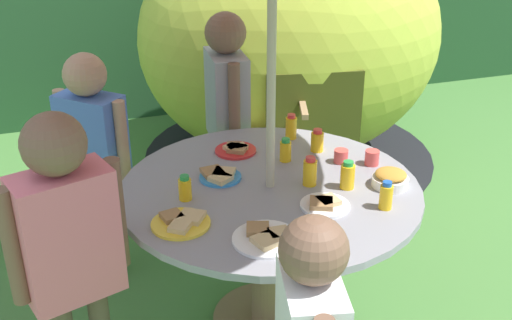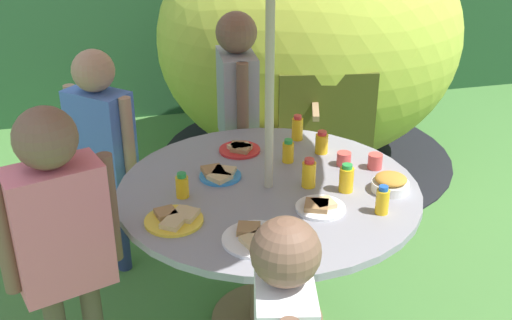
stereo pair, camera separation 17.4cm
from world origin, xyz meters
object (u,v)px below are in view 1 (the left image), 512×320
(juice_bottle_far_left, at_px, (317,141))
(plate_near_left, at_px, (220,176))
(child_in_grey_shirt, at_px, (227,98))
(juice_bottle_spot_a, at_px, (310,172))
(snack_bowl, at_px, (390,179))
(cup_near, at_px, (341,156))
(garden_table, at_px, (270,222))
(child_in_blue_shirt, at_px, (93,140))
(juice_bottle_spot_b, at_px, (386,196))
(cup_far, at_px, (372,158))
(plate_mid_left, at_px, (181,222))
(plate_back_edge, at_px, (325,204))
(dome_tent, at_px, (290,41))
(juice_bottle_far_right, at_px, (285,150))
(plate_near_right, at_px, (236,149))
(plate_center_back, at_px, (267,237))
(juice_bottle_center_front, at_px, (348,176))
(juice_bottle_front_edge, at_px, (291,127))
(wooden_chair, at_px, (264,117))
(child_in_pink_shirt, at_px, (68,236))
(juice_bottle_mid_right, at_px, (185,188))

(juice_bottle_far_left, bearing_deg, plate_near_left, -165.59)
(child_in_grey_shirt, relative_size, juice_bottle_spot_a, 9.94)
(snack_bowl, height_order, cup_near, snack_bowl)
(garden_table, bearing_deg, child_in_blue_shirt, 136.15)
(juice_bottle_spot_b, bearing_deg, juice_bottle_far_left, 94.15)
(garden_table, relative_size, cup_far, 18.82)
(garden_table, height_order, plate_mid_left, plate_mid_left)
(plate_back_edge, bearing_deg, garden_table, 122.05)
(garden_table, distance_m, child_in_grey_shirt, 0.90)
(cup_near, bearing_deg, plate_back_edge, -123.90)
(garden_table, height_order, juice_bottle_spot_b, juice_bottle_spot_b)
(dome_tent, height_order, juice_bottle_spot_a, dome_tent)
(child_in_blue_shirt, relative_size, juice_bottle_spot_b, 10.09)
(juice_bottle_far_right, relative_size, cup_far, 1.63)
(juice_bottle_far_left, xyz_separation_m, juice_bottle_spot_b, (0.04, -0.57, 0.00))
(dome_tent, height_order, plate_near_right, dome_tent)
(child_in_blue_shirt, bearing_deg, plate_center_back, -19.42)
(snack_bowl, distance_m, juice_bottle_center_front, 0.18)
(snack_bowl, bearing_deg, juice_bottle_front_edge, 109.84)
(garden_table, distance_m, plate_near_right, 0.42)
(wooden_chair, bearing_deg, plate_center_back, -90.91)
(child_in_pink_shirt, distance_m, plate_back_edge, 0.97)
(child_in_pink_shirt, height_order, juice_bottle_front_edge, child_in_pink_shirt)
(garden_table, height_order, snack_bowl, snack_bowl)
(cup_near, bearing_deg, snack_bowl, -70.05)
(child_in_grey_shirt, bearing_deg, child_in_pink_shirt, -34.35)
(plate_near_right, bearing_deg, dome_tent, 59.46)
(juice_bottle_far_right, xyz_separation_m, cup_near, (0.23, -0.09, -0.02))
(wooden_chair, bearing_deg, plate_near_right, -100.23)
(plate_near_right, relative_size, juice_bottle_far_right, 1.77)
(plate_near_right, bearing_deg, child_in_blue_shirt, 156.61)
(plate_back_edge, height_order, cup_far, cup_far)
(juice_bottle_far_right, distance_m, juice_bottle_spot_a, 0.25)
(child_in_grey_shirt, bearing_deg, snack_bowl, 26.23)
(plate_mid_left, distance_m, juice_bottle_mid_right, 0.20)
(wooden_chair, distance_m, plate_center_back, 1.59)
(plate_center_back, distance_m, cup_near, 0.73)
(wooden_chair, relative_size, child_in_grey_shirt, 0.79)
(plate_near_right, bearing_deg, juice_bottle_spot_a, -63.72)
(garden_table, xyz_separation_m, plate_back_edge, (0.15, -0.23, 0.19))
(dome_tent, xyz_separation_m, juice_bottle_far_left, (-0.42, -1.44, -0.08))
(dome_tent, xyz_separation_m, plate_near_right, (-0.78, -1.33, -0.11))
(child_in_grey_shirt, bearing_deg, plate_back_edge, 8.45)
(wooden_chair, relative_size, juice_bottle_spot_b, 8.58)
(juice_bottle_far_left, xyz_separation_m, juice_bottle_mid_right, (-0.68, -0.26, -0.00))
(snack_bowl, xyz_separation_m, juice_bottle_center_front, (-0.18, 0.04, 0.02))
(plate_back_edge, xyz_separation_m, juice_bottle_mid_right, (-0.51, 0.23, 0.04))
(snack_bowl, xyz_separation_m, cup_near, (-0.10, 0.27, -0.00))
(plate_center_back, xyz_separation_m, juice_bottle_front_edge, (0.41, 0.82, 0.05))
(child_in_blue_shirt, xyz_separation_m, plate_near_left, (0.48, -0.51, -0.02))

